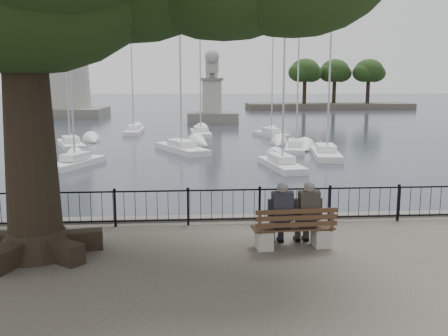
{
  "coord_description": "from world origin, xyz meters",
  "views": [
    {
      "loc": [
        -0.99,
        -10.96,
        3.93
      ],
      "look_at": [
        0.0,
        2.5,
        1.6
      ],
      "focal_mm": 40.0,
      "sensor_mm": 36.0,
      "label": 1
    }
  ],
  "objects": [
    {
      "name": "sailboat_f",
      "position": [
        0.24,
        35.55,
        -0.66
      ],
      "size": [
        1.94,
        5.64,
        11.84
      ],
      "color": "silver",
      "rests_on": "ground"
    },
    {
      "name": "harbor",
      "position": [
        0.0,
        3.0,
        -0.5
      ],
      "size": [
        260.0,
        260.0,
        1.2
      ],
      "color": "#5C5954",
      "rests_on": "ground"
    },
    {
      "name": "railing",
      "position": [
        0.0,
        2.5,
        0.56
      ],
      "size": [
        22.06,
        0.06,
        1.0
      ],
      "color": "black",
      "rests_on": "ground"
    },
    {
      "name": "lion_monument",
      "position": [
        2.0,
        49.93,
        1.22
      ],
      "size": [
        6.01,
        6.01,
        8.86
      ],
      "color": "#5C5954",
      "rests_on": "ground"
    },
    {
      "name": "person_right",
      "position": [
        1.85,
        0.5,
        0.75
      ],
      "size": [
        0.49,
        0.83,
        1.64
      ],
      "color": "black",
      "rests_on": "ground"
    },
    {
      "name": "sailboat_g",
      "position": [
        6.6,
        33.94,
        -0.69
      ],
      "size": [
        2.87,
        5.04,
        9.88
      ],
      "color": "silver",
      "rests_on": "ground"
    },
    {
      "name": "far_shore",
      "position": [
        25.54,
        79.46,
        3.0
      ],
      "size": [
        30.0,
        8.6,
        9.18
      ],
      "color": "#433D35",
      "rests_on": "ground"
    },
    {
      "name": "sailboat_b",
      "position": [
        -1.43,
        24.44,
        -0.67
      ],
      "size": [
        4.1,
        6.23,
        12.04
      ],
      "color": "silver",
      "rests_on": "ground"
    },
    {
      "name": "sailboat_i",
      "position": [
        6.81,
        24.41,
        -0.71
      ],
      "size": [
        2.57,
        5.25,
        9.28
      ],
      "color": "silver",
      "rests_on": "ground"
    },
    {
      "name": "bench",
      "position": [
        1.51,
        0.36,
        0.36
      ],
      "size": [
        1.99,
        0.71,
        1.03
      ],
      "color": "gray",
      "rests_on": "ground"
    },
    {
      "name": "sailboat_a",
      "position": [
        -7.61,
        18.76,
        -0.73
      ],
      "size": [
        2.94,
        4.84,
        8.11
      ],
      "color": "silver",
      "rests_on": "ground"
    },
    {
      "name": "person_left",
      "position": [
        1.2,
        0.46,
        0.75
      ],
      "size": [
        0.49,
        0.83,
        1.64
      ],
      "color": "black",
      "rests_on": "ground"
    },
    {
      "name": "lighthouse",
      "position": [
        -18.0,
        62.0,
        12.5
      ],
      "size": [
        10.48,
        10.48,
        31.91
      ],
      "color": "#5C5954",
      "rests_on": "ground"
    },
    {
      "name": "sailboat_c",
      "position": [
        4.39,
        17.09,
        -0.68
      ],
      "size": [
        2.11,
        5.19,
        10.61
      ],
      "color": "silver",
      "rests_on": "ground"
    },
    {
      "name": "sailboat_d",
      "position": [
        8.17,
        21.29,
        -0.72
      ],
      "size": [
        2.49,
        5.89,
        9.44
      ],
      "color": "silver",
      "rests_on": "ground"
    },
    {
      "name": "sailboat_h",
      "position": [
        -6.18,
        37.9,
        -0.66
      ],
      "size": [
        1.61,
        5.28,
        11.42
      ],
      "color": "silver",
      "rests_on": "ground"
    },
    {
      "name": "sailboat_e",
      "position": [
        -9.91,
        27.72,
        -0.67
      ],
      "size": [
        3.25,
        5.62,
        11.33
      ],
      "color": "silver",
      "rests_on": "ground"
    }
  ]
}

